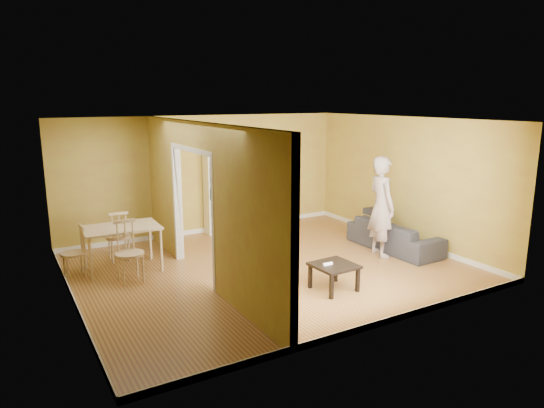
{
  "coord_description": "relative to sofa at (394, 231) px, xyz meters",
  "views": [
    {
      "loc": [
        -4.04,
        -7.15,
        2.95
      ],
      "look_at": [
        0.2,
        0.2,
        1.1
      ],
      "focal_mm": 32.0,
      "sensor_mm": 36.0,
      "label": 1
    }
  ],
  "objects": [
    {
      "name": "room_shell",
      "position": [
        -2.7,
        0.34,
        0.92
      ],
      "size": [
        6.5,
        6.5,
        6.5
      ],
      "color": "#AA823C",
      "rests_on": "ground"
    },
    {
      "name": "paper_box_teal",
      "position": [
        -2.49,
        2.89,
        0.51
      ],
      "size": [
        0.44,
        0.29,
        0.22
      ],
      "primitive_type": "cube",
      "color": "#23816A",
      "rests_on": "bookshelf"
    },
    {
      "name": "chair_left",
      "position": [
        -5.75,
        1.54,
        0.06
      ],
      "size": [
        0.43,
        0.43,
        0.89
      ],
      "primitive_type": null,
      "rotation": [
        0.0,
        0.0,
        -1.52
      ],
      "color": "tan",
      "rests_on": "ground"
    },
    {
      "name": "paper_box_navy_b",
      "position": [
        -2.42,
        2.89,
        0.88
      ],
      "size": [
        0.43,
        0.28,
        0.22
      ],
      "primitive_type": "cube",
      "color": "#191449",
      "rests_on": "bookshelf"
    },
    {
      "name": "wall_speaker",
      "position": [
        -1.2,
        3.03,
        1.52
      ],
      "size": [
        0.1,
        0.1,
        0.1
      ],
      "primitive_type": "cube",
      "color": "black",
      "rests_on": "room_shell"
    },
    {
      "name": "person",
      "position": [
        -0.49,
        -0.13,
        0.74
      ],
      "size": [
        0.93,
        0.79,
        2.25
      ],
      "primitive_type": "imported",
      "rotation": [
        0.0,
        0.0,
        1.37
      ],
      "color": "slate",
      "rests_on": "ground"
    },
    {
      "name": "paper_box_navy_a",
      "position": [
        -2.38,
        2.89,
        0.12
      ],
      "size": [
        0.39,
        0.26,
        0.2
      ],
      "primitive_type": "cube",
      "color": "navy",
      "rests_on": "bookshelf"
    },
    {
      "name": "partition",
      "position": [
        -3.9,
        0.34,
        0.92
      ],
      "size": [
        0.22,
        5.5,
        2.6
      ],
      "primitive_type": null,
      "color": "gold",
      "rests_on": "ground"
    },
    {
      "name": "chair_near",
      "position": [
        -4.99,
        0.87,
        0.13
      ],
      "size": [
        0.49,
        0.49,
        1.02
      ],
      "primitive_type": null,
      "rotation": [
        0.0,
        0.0,
        0.05
      ],
      "color": "tan",
      "rests_on": "ground"
    },
    {
      "name": "game_controller",
      "position": [
        -2.41,
        -1.05,
        0.06
      ],
      "size": [
        0.16,
        0.04,
        0.03
      ],
      "primitive_type": "cube",
      "color": "white",
      "rests_on": "coffee_table"
    },
    {
      "name": "chair_far",
      "position": [
        -4.9,
        2.08,
        0.1
      ],
      "size": [
        0.45,
        0.45,
        0.96
      ],
      "primitive_type": null,
      "rotation": [
        0.0,
        0.0,
        3.11
      ],
      "color": "tan",
      "rests_on": "ground"
    },
    {
      "name": "paper_box_navy_c",
      "position": [
        -2.4,
        2.89,
        1.12
      ],
      "size": [
        0.46,
        0.3,
        0.24
      ],
      "primitive_type": "cube",
      "color": "navy",
      "rests_on": "bookshelf"
    },
    {
      "name": "dining_table",
      "position": [
        -4.96,
        1.49,
        0.33
      ],
      "size": [
        1.26,
        0.84,
        0.79
      ],
      "rotation": [
        0.0,
        0.0,
        -0.03
      ],
      "color": "beige",
      "rests_on": "ground"
    },
    {
      "name": "sofa",
      "position": [
        0.0,
        0.0,
        0.0
      ],
      "size": [
        2.02,
        0.9,
        0.76
      ],
      "primitive_type": "imported",
      "rotation": [
        0.0,
        0.0,
        1.59
      ],
      "color": "#292A2E",
      "rests_on": "ground"
    },
    {
      "name": "bookshelf",
      "position": [
        -2.41,
        2.94,
        0.57
      ],
      "size": [
        0.8,
        0.35,
        1.91
      ],
      "color": "white",
      "rests_on": "ground"
    },
    {
      "name": "coffee_table",
      "position": [
        -2.31,
        -1.08,
        -0.03
      ],
      "size": [
        0.63,
        0.63,
        0.42
      ],
      "rotation": [
        0.0,
        0.0,
        0.05
      ],
      "color": "black",
      "rests_on": "ground"
    }
  ]
}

